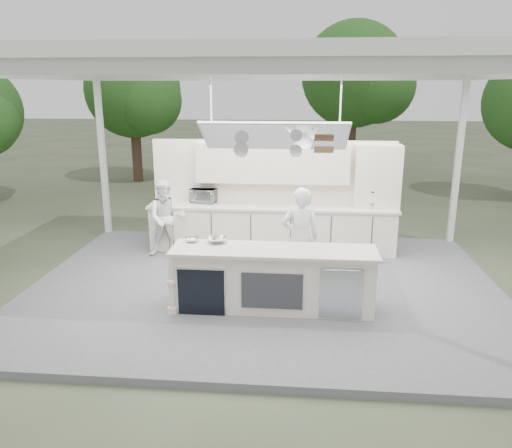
# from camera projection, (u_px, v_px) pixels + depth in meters

# --- Properties ---
(ground) EXTENTS (90.00, 90.00, 0.00)m
(ground) POSITION_uv_depth(u_px,v_px,m) (265.00, 291.00, 8.65)
(ground) COLOR #515B3E
(ground) RESTS_ON ground
(stage_deck) EXTENTS (8.00, 6.00, 0.12)m
(stage_deck) POSITION_uv_depth(u_px,v_px,m) (265.00, 288.00, 8.63)
(stage_deck) COLOR slate
(stage_deck) RESTS_ON ground
(tent) EXTENTS (8.20, 6.20, 3.86)m
(tent) POSITION_uv_depth(u_px,v_px,m) (266.00, 67.00, 7.64)
(tent) COLOR white
(tent) RESTS_ON ground
(demo_island) EXTENTS (3.10, 0.79, 0.95)m
(demo_island) POSITION_uv_depth(u_px,v_px,m) (272.00, 279.00, 7.60)
(demo_island) COLOR white
(demo_island) RESTS_ON stage_deck
(back_counter) EXTENTS (5.08, 0.72, 0.95)m
(back_counter) POSITION_uv_depth(u_px,v_px,m) (272.00, 228.00, 10.31)
(back_counter) COLOR white
(back_counter) RESTS_ON stage_deck
(back_wall_unit) EXTENTS (5.05, 0.48, 2.25)m
(back_wall_unit) POSITION_uv_depth(u_px,v_px,m) (294.00, 180.00, 10.22)
(back_wall_unit) COLOR white
(back_wall_unit) RESTS_ON stage_deck
(tree_cluster) EXTENTS (19.55, 9.40, 5.85)m
(tree_cluster) POSITION_uv_depth(u_px,v_px,m) (281.00, 90.00, 17.16)
(tree_cluster) COLOR #4A3225
(tree_cluster) RESTS_ON ground
(head_chef) EXTENTS (0.69, 0.52, 1.73)m
(head_chef) POSITION_uv_depth(u_px,v_px,m) (300.00, 238.00, 8.31)
(head_chef) COLOR white
(head_chef) RESTS_ON stage_deck
(sous_chef) EXTENTS (0.87, 0.76, 1.54)m
(sous_chef) POSITION_uv_depth(u_px,v_px,m) (167.00, 218.00, 9.93)
(sous_chef) COLOR white
(sous_chef) RESTS_ON stage_deck
(toaster_oven) EXTENTS (0.59, 0.46, 0.29)m
(toaster_oven) POSITION_uv_depth(u_px,v_px,m) (204.00, 195.00, 10.44)
(toaster_oven) COLOR silver
(toaster_oven) RESTS_ON back_counter
(bowl_large) EXTENTS (0.39, 0.39, 0.08)m
(bowl_large) POSITION_uv_depth(u_px,v_px,m) (217.00, 240.00, 7.79)
(bowl_large) COLOR #B7BABF
(bowl_large) RESTS_ON demo_island
(bowl_small) EXTENTS (0.29, 0.29, 0.07)m
(bowl_small) POSITION_uv_depth(u_px,v_px,m) (192.00, 240.00, 7.83)
(bowl_small) COLOR silver
(bowl_small) RESTS_ON demo_island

